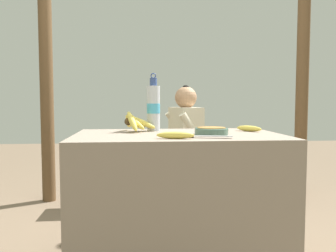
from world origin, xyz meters
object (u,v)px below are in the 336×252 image
at_px(loose_banana_side, 249,128).
at_px(banana_bunch_green, 132,151).
at_px(loose_banana_front, 175,135).
at_px(knife, 200,136).
at_px(wooden_bench, 182,164).
at_px(water_bottle, 153,107).
at_px(support_post_near, 46,51).
at_px(banana_bunch_ripe, 134,121).
at_px(support_post_far, 303,54).
at_px(serving_bowl, 211,131).
at_px(seated_vendor, 181,136).

bearing_deg(loose_banana_side, banana_bunch_green, 122.74).
height_order(loose_banana_front, knife, loose_banana_front).
distance_m(wooden_bench, banana_bunch_green, 0.46).
xyz_separation_m(water_bottle, loose_banana_side, (0.56, -0.09, -0.12)).
distance_m(water_bottle, loose_banana_front, 0.48).
bearing_deg(support_post_near, loose_banana_front, -59.51).
bearing_deg(banana_bunch_green, banana_bunch_ripe, -88.46).
height_order(banana_bunch_green, support_post_far, support_post_far).
distance_m(water_bottle, knife, 0.49).
xyz_separation_m(serving_bowl, loose_banana_side, (0.26, 0.18, -0.00)).
bearing_deg(wooden_bench, water_bottle, -106.71).
bearing_deg(support_post_near, water_bottle, -53.74).
bearing_deg(support_post_far, knife, -128.12).
distance_m(loose_banana_front, seated_vendor, 1.43).
distance_m(water_bottle, loose_banana_side, 0.58).
bearing_deg(support_post_near, seated_vendor, -14.27).
bearing_deg(banana_bunch_green, support_post_far, 8.87).
bearing_deg(seated_vendor, loose_banana_side, 88.92).
relative_size(banana_bunch_ripe, water_bottle, 0.78).
height_order(water_bottle, wooden_bench, water_bottle).
bearing_deg(serving_bowl, banana_bunch_green, 109.14).
relative_size(seated_vendor, banana_bunch_green, 4.12).
xyz_separation_m(seated_vendor, support_post_far, (1.25, 0.31, 0.77)).
distance_m(knife, banana_bunch_green, 1.50).
bearing_deg(water_bottle, support_post_near, 126.26).
bearing_deg(support_post_far, water_bottle, -140.40).
xyz_separation_m(banana_bunch_ripe, serving_bowl, (0.41, -0.22, -0.04)).
relative_size(banana_bunch_ripe, loose_banana_side, 1.70).
xyz_separation_m(loose_banana_front, banana_bunch_green, (-0.23, 1.46, -0.28)).
bearing_deg(support_post_near, support_post_far, 0.00).
distance_m(serving_bowl, wooden_bench, 1.34).
bearing_deg(knife, support_post_near, 138.84).
relative_size(serving_bowl, support_post_near, 0.06).
height_order(banana_bunch_ripe, water_bottle, water_bottle).
xyz_separation_m(banana_bunch_green, support_post_near, (-0.79, 0.26, 0.90)).
xyz_separation_m(loose_banana_side, support_post_near, (-1.49, 1.36, 0.61)).
bearing_deg(banana_bunch_ripe, loose_banana_front, -63.65).
bearing_deg(wooden_bench, loose_banana_front, -98.57).
relative_size(water_bottle, loose_banana_front, 1.87).
relative_size(loose_banana_side, seated_vendor, 0.15).
height_order(serving_bowl, seated_vendor, seated_vendor).
distance_m(serving_bowl, loose_banana_front, 0.28).
height_order(banana_bunch_ripe, loose_banana_side, banana_bunch_ripe).
bearing_deg(water_bottle, support_post_far, 39.60).
distance_m(serving_bowl, water_bottle, 0.42).
xyz_separation_m(wooden_bench, support_post_far, (1.23, 0.26, 1.02)).
bearing_deg(support_post_far, loose_banana_side, -125.63).
bearing_deg(banana_bunch_green, wooden_bench, -0.21).
bearing_deg(loose_banana_front, serving_bowl, 40.75).
bearing_deg(serving_bowl, seated_vendor, 90.58).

